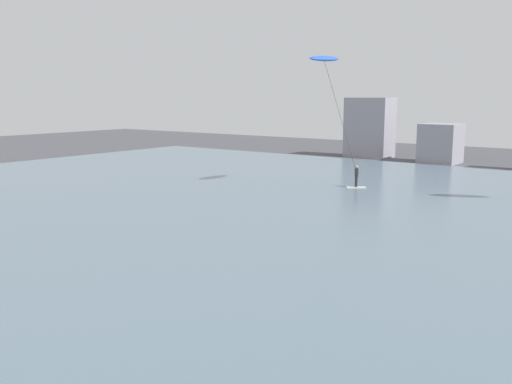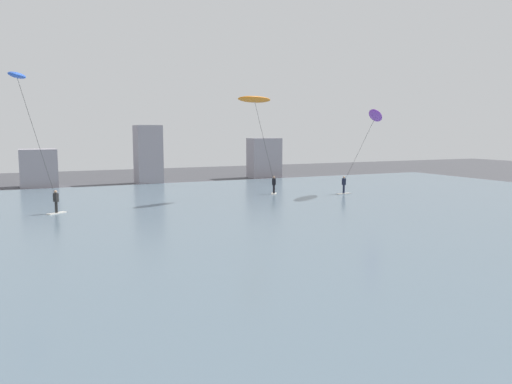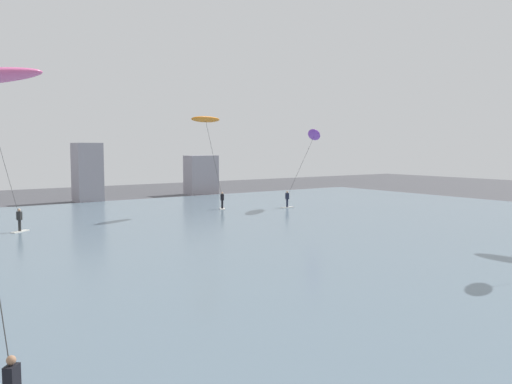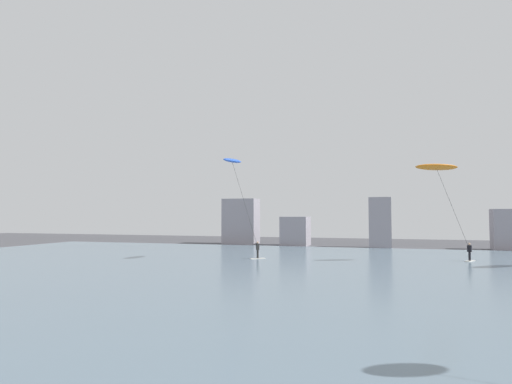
# 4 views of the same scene
# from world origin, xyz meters

# --- Properties ---
(water_bay) EXTENTS (84.00, 52.00, 0.10)m
(water_bay) POSITION_xyz_m (0.00, 30.31, 0.05)
(water_bay) COLOR slate
(water_bay) RESTS_ON ground
(far_shore_buildings) EXTENTS (39.19, 5.08, 6.59)m
(far_shore_buildings) POSITION_xyz_m (-3.13, 58.97, 2.86)
(far_shore_buildings) COLOR gray
(far_shore_buildings) RESTS_ON ground
(kitesurfer_orange) EXTENTS (5.38, 3.87, 8.80)m
(kitesurfer_orange) POSITION_xyz_m (9.88, 40.74, 8.02)
(kitesurfer_orange) COLOR silver
(kitesurfer_orange) RESTS_ON water_bay
(kitesurfer_blue) EXTENTS (3.46, 3.73, 9.63)m
(kitesurfer_blue) POSITION_xyz_m (-8.27, 37.62, 8.56)
(kitesurfer_blue) COLOR silver
(kitesurfer_blue) RESTS_ON water_bay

